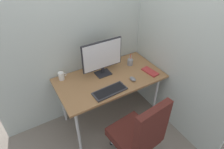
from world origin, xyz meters
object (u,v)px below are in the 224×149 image
keyboard (110,91)px  pen_holder (130,62)px  mouse (133,79)px  notebook (150,72)px  monitor (102,56)px  coffee_mug (61,76)px  office_chair (139,135)px

keyboard → pen_holder: size_ratio=2.50×
mouse → notebook: size_ratio=0.43×
mouse → pen_holder: 0.36m
keyboard → pen_holder: 0.65m
notebook → keyboard: bearing=177.7°
monitor → keyboard: bearing=-105.8°
monitor → pen_holder: size_ratio=3.23×
pen_holder → keyboard: bearing=-146.5°
monitor → coffee_mug: monitor is taller
monitor → mouse: (0.26, -0.33, -0.25)m
mouse → monitor: bearing=126.0°
notebook → office_chair: bearing=-143.5°
monitor → notebook: 0.69m
mouse → notebook: (0.31, 0.02, -0.01)m
office_chair → mouse: (0.33, 0.60, 0.23)m
monitor → pen_holder: 0.49m
monitor → notebook: size_ratio=2.36×
keyboard → coffee_mug: bearing=128.3°
mouse → coffee_mug: bearing=145.6°
monitor → coffee_mug: bearing=163.4°
mouse → coffee_mug: 0.92m
monitor → keyboard: (-0.11, -0.37, -0.26)m
monitor → pen_holder: (0.44, -0.01, -0.22)m
mouse → pen_holder: pen_holder is taller
pen_holder → coffee_mug: 0.97m
keyboard → mouse: 0.37m
office_chair → coffee_mug: 1.20m
coffee_mug → office_chair: bearing=-67.2°
office_chair → notebook: office_chair is taller
keyboard → notebook: bearing=5.7°
monitor → coffee_mug: 0.58m
coffee_mug → notebook: bearing=-22.9°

